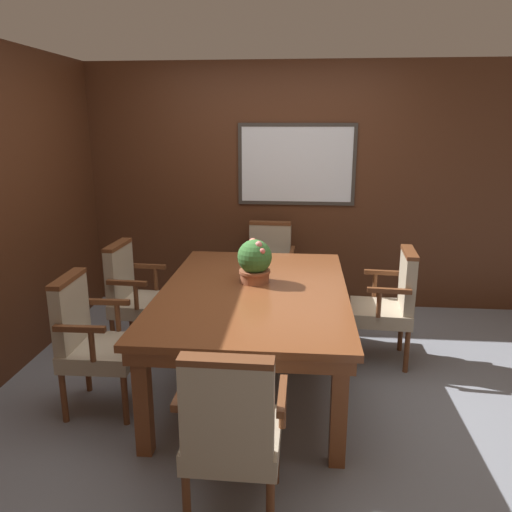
% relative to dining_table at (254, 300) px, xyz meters
% --- Properties ---
extents(ground_plane, '(14.00, 14.00, 0.00)m').
position_rel_dining_table_xyz_m(ground_plane, '(0.03, -0.06, -0.64)').
color(ground_plane, gray).
extents(wall_back, '(7.20, 0.08, 2.45)m').
position_rel_dining_table_xyz_m(wall_back, '(0.03, 1.71, 0.59)').
color(wall_back, '#4C2816').
rests_on(wall_back, ground_plane).
extents(dining_table, '(1.32, 2.00, 0.73)m').
position_rel_dining_table_xyz_m(dining_table, '(0.00, 0.00, 0.00)').
color(dining_table, brown).
rests_on(dining_table, ground_plane).
extents(chair_left_near, '(0.47, 0.51, 0.92)m').
position_rel_dining_table_xyz_m(chair_left_near, '(-1.04, -0.44, -0.14)').
color(chair_left_near, brown).
rests_on(chair_left_near, ground_plane).
extents(chair_left_far, '(0.49, 0.52, 0.92)m').
position_rel_dining_table_xyz_m(chair_left_far, '(-1.04, 0.45, -0.14)').
color(chair_left_far, brown).
rests_on(chair_left_far, ground_plane).
extents(chair_head_near, '(0.50, 0.47, 0.92)m').
position_rel_dining_table_xyz_m(chair_head_near, '(0.02, -1.35, -0.14)').
color(chair_head_near, brown).
rests_on(chair_head_near, ground_plane).
extents(chair_head_far, '(0.52, 0.49, 0.92)m').
position_rel_dining_table_xyz_m(chair_head_far, '(0.02, 1.35, -0.14)').
color(chair_head_far, brown).
rests_on(chair_head_far, ground_plane).
extents(chair_right_far, '(0.49, 0.52, 0.92)m').
position_rel_dining_table_xyz_m(chair_right_far, '(1.04, 0.44, -0.14)').
color(chair_right_far, brown).
rests_on(chair_right_far, ground_plane).
extents(potted_plant, '(0.25, 0.25, 0.32)m').
position_rel_dining_table_xyz_m(potted_plant, '(-0.01, 0.15, 0.25)').
color(potted_plant, '#9E5638').
rests_on(potted_plant, dining_table).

